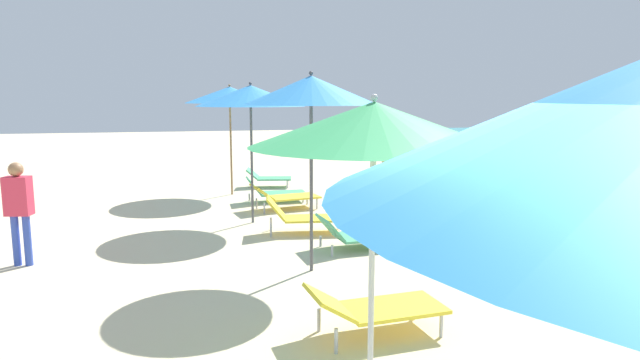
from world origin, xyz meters
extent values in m
cylinder|color=silver|center=(-0.24, 3.03, 1.06)|extent=(0.05, 0.05, 2.12)
cone|color=#3FB266|center=(-0.24, 3.03, 2.30)|extent=(2.01, 2.01, 0.36)
sphere|color=silver|center=(-0.24, 3.03, 2.51)|extent=(0.06, 0.06, 0.06)
cube|color=yellow|center=(0.39, 4.14, 0.28)|extent=(1.11, 0.74, 0.04)
cube|color=yellow|center=(-0.33, 4.08, 0.42)|extent=(0.46, 0.68, 0.27)
cylinder|color=#B2B2B7|center=(0.79, 4.45, 0.13)|extent=(0.04, 0.04, 0.26)
cylinder|color=#B2B2B7|center=(0.84, 3.91, 0.13)|extent=(0.04, 0.04, 0.26)
cylinder|color=#B2B2B7|center=(-0.38, 4.35, 0.13)|extent=(0.04, 0.04, 0.26)
cylinder|color=#B2B2B7|center=(-0.33, 3.81, 0.13)|extent=(0.04, 0.04, 0.26)
cylinder|color=#4C4C51|center=(-0.02, 6.41, 1.20)|extent=(0.05, 0.05, 2.40)
cone|color=#338CD8|center=(-0.02, 6.41, 2.60)|extent=(1.91, 1.91, 0.41)
sphere|color=#4C4C51|center=(-0.02, 6.41, 2.84)|extent=(0.06, 0.06, 0.06)
cube|color=#4CA572|center=(1.16, 7.39, 0.20)|extent=(1.10, 0.78, 0.04)
cube|color=#4CA572|center=(0.50, 7.33, 0.40)|extent=(0.38, 0.72, 0.37)
cylinder|color=#B2B2B7|center=(1.56, 7.72, 0.09)|extent=(0.04, 0.04, 0.18)
cylinder|color=#B2B2B7|center=(1.61, 7.13, 0.09)|extent=(0.04, 0.04, 0.18)
cylinder|color=#B2B2B7|center=(0.41, 7.62, 0.09)|extent=(0.04, 0.04, 0.18)
cylinder|color=#B2B2B7|center=(0.46, 7.03, 0.09)|extent=(0.04, 0.04, 0.18)
cylinder|color=#4C4C51|center=(-0.51, 9.68, 1.16)|extent=(0.05, 0.05, 2.33)
cone|color=#338CD8|center=(-0.51, 9.68, 2.53)|extent=(2.15, 2.15, 0.41)
sphere|color=#4C4C51|center=(-0.51, 9.68, 2.77)|extent=(0.06, 0.06, 0.06)
cube|color=yellow|center=(0.54, 10.88, 0.27)|extent=(1.21, 0.87, 0.04)
cube|color=yellow|center=(-0.19, 10.75, 0.43)|extent=(0.52, 0.74, 0.32)
cylinder|color=#B2B2B7|center=(0.94, 11.25, 0.12)|extent=(0.04, 0.04, 0.25)
cylinder|color=#B2B2B7|center=(1.04, 10.68, 0.12)|extent=(0.04, 0.04, 0.25)
cylinder|color=#B2B2B7|center=(-0.28, 11.03, 0.12)|extent=(0.04, 0.04, 0.25)
cylinder|color=#B2B2B7|center=(-0.18, 10.46, 0.12)|extent=(0.04, 0.04, 0.25)
cube|color=yellow|center=(0.54, 8.59, 0.27)|extent=(1.24, 0.76, 0.04)
cube|color=yellow|center=(-0.19, 8.69, 0.48)|extent=(0.43, 0.64, 0.41)
cylinder|color=#B2B2B7|center=(1.05, 8.77, 0.13)|extent=(0.04, 0.04, 0.25)
cylinder|color=#B2B2B7|center=(0.98, 8.28, 0.13)|extent=(0.04, 0.04, 0.25)
cylinder|color=#B2B2B7|center=(-0.25, 8.96, 0.13)|extent=(0.04, 0.04, 0.25)
cylinder|color=#B2B2B7|center=(-0.32, 8.46, 0.13)|extent=(0.04, 0.04, 0.25)
cylinder|color=olive|center=(-0.69, 13.01, 1.18)|extent=(0.05, 0.05, 2.35)
cone|color=#338CD8|center=(-0.69, 13.01, 2.56)|extent=(2.27, 2.27, 0.41)
sphere|color=olive|center=(-0.69, 13.01, 2.80)|extent=(0.06, 0.06, 0.06)
cube|color=#4CA572|center=(0.56, 13.93, 0.24)|extent=(1.03, 0.79, 0.04)
cube|color=#4CA572|center=(-0.04, 14.05, 0.39)|extent=(0.44, 0.68, 0.29)
cylinder|color=#B2B2B7|center=(0.97, 14.12, 0.11)|extent=(0.04, 0.04, 0.22)
cylinder|color=#B2B2B7|center=(0.87, 13.60, 0.11)|extent=(0.04, 0.04, 0.22)
cylinder|color=#B2B2B7|center=(-0.01, 14.32, 0.11)|extent=(0.04, 0.04, 0.22)
cylinder|color=#B2B2B7|center=(-0.12, 13.80, 0.11)|extent=(0.04, 0.04, 0.22)
cube|color=#4CA572|center=(0.44, 11.77, 0.20)|extent=(1.10, 0.62, 0.04)
cube|color=#4CA572|center=(-0.26, 11.77, 0.41)|extent=(0.33, 0.62, 0.39)
cylinder|color=#B2B2B7|center=(0.88, 12.03, 0.09)|extent=(0.04, 0.04, 0.18)
cylinder|color=#B2B2B7|center=(0.89, 11.51, 0.09)|extent=(0.04, 0.04, 0.18)
cylinder|color=#B2B2B7|center=(-0.34, 12.02, 0.09)|extent=(0.04, 0.04, 0.18)
cylinder|color=#B2B2B7|center=(-0.34, 11.51, 0.09)|extent=(0.04, 0.04, 0.18)
cylinder|color=#334CB2|center=(-4.10, 7.62, 0.39)|extent=(0.11, 0.11, 0.77)
cylinder|color=#334CB2|center=(-4.27, 7.65, 0.39)|extent=(0.11, 0.11, 0.77)
cube|color=#D8334C|center=(-4.19, 7.64, 1.06)|extent=(0.40, 0.29, 0.58)
sphere|color=#9E704C|center=(-4.19, 7.64, 1.46)|extent=(0.21, 0.21, 0.21)
cylinder|color=#D8334C|center=(2.99, 11.26, 0.40)|extent=(0.11, 0.11, 0.80)
cylinder|color=#D8334C|center=(2.88, 11.13, 0.40)|extent=(0.11, 0.11, 0.80)
cube|color=orange|center=(2.93, 11.20, 1.10)|extent=(0.40, 0.42, 0.60)
sphere|color=beige|center=(2.93, 11.20, 1.51)|extent=(0.22, 0.22, 0.22)
sphere|color=orange|center=(3.91, 12.14, 0.16)|extent=(0.33, 0.33, 0.33)
camera|label=1|loc=(-1.64, -1.09, 2.51)|focal=30.62mm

